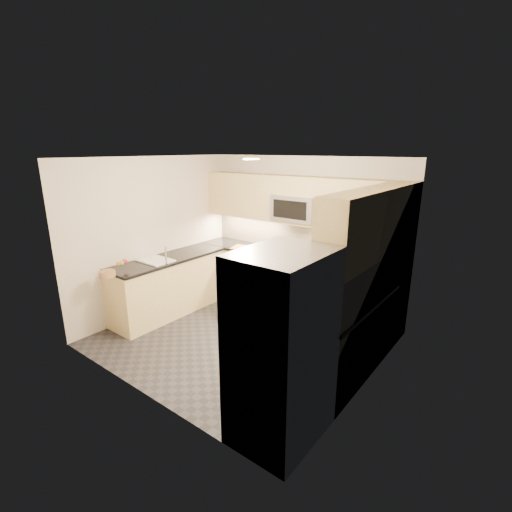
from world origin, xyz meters
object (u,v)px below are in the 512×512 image
object	(u,v)px
refrigerator	(282,348)
fruit_basket	(107,274)
utensil_bowl	(380,268)
gas_range	(290,284)
cutting_board	(245,248)
microwave	(296,208)

from	to	relation	value
refrigerator	fruit_basket	size ratio (longest dim) A/B	8.33
utensil_bowl	fruit_basket	xyz separation A→B (m)	(-2.87, -2.41, -0.04)
refrigerator	fruit_basket	bearing A→B (deg)	179.00
gas_range	refrigerator	world-z (taller)	refrigerator
utensil_bowl	fruit_basket	bearing A→B (deg)	-139.97
utensil_bowl	cutting_board	size ratio (longest dim) A/B	0.60
microwave	fruit_basket	bearing A→B (deg)	-119.82
utensil_bowl	fruit_basket	world-z (taller)	utensil_bowl
refrigerator	fruit_basket	distance (m)	2.88
refrigerator	microwave	bearing A→B (deg)	119.62
refrigerator	cutting_board	size ratio (longest dim) A/B	4.06
microwave	fruit_basket	xyz separation A→B (m)	(-1.43, -2.50, -0.72)
utensil_bowl	refrigerator	bearing A→B (deg)	-89.80
refrigerator	utensil_bowl	world-z (taller)	refrigerator
microwave	utensil_bowl	distance (m)	1.60
utensil_bowl	cutting_board	bearing A→B (deg)	-176.75
utensil_bowl	fruit_basket	size ratio (longest dim) A/B	1.23
microwave	fruit_basket	distance (m)	2.97
gas_range	cutting_board	distance (m)	1.02
gas_range	fruit_basket	bearing A→B (deg)	-121.11
microwave	refrigerator	world-z (taller)	microwave
gas_range	utensil_bowl	bearing A→B (deg)	1.56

